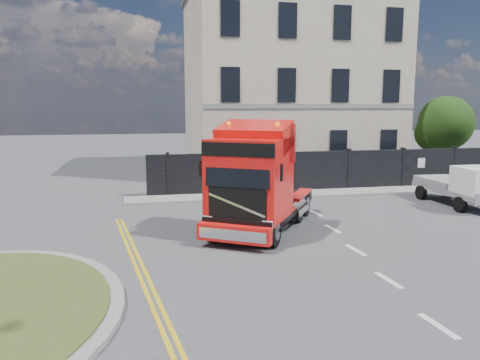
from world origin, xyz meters
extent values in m
plane|color=#424244|center=(0.00, 0.00, 0.00)|extent=(120.00, 120.00, 0.00)
cube|color=black|center=(6.00, 9.00, 1.00)|extent=(18.00, 0.25, 2.00)
cube|color=silver|center=(14.50, 9.00, 1.00)|extent=(2.60, 0.12, 2.00)
cube|color=beige|center=(6.00, 16.50, 5.50)|extent=(12.00, 10.00, 11.00)
cylinder|color=#382619|center=(14.50, 12.00, 1.20)|extent=(0.24, 0.24, 2.40)
sphere|color=black|center=(14.50, 12.00, 3.20)|extent=(3.20, 3.20, 3.20)
sphere|color=black|center=(14.00, 12.40, 2.60)|extent=(2.20, 2.20, 2.20)
cube|color=gray|center=(6.00, 8.10, 0.06)|extent=(20.00, 1.60, 0.12)
cube|color=black|center=(1.03, 2.92, 0.68)|extent=(4.91, 6.03, 0.41)
cube|color=red|center=(0.19, 1.58, 1.95)|extent=(3.18, 3.20, 2.54)
cube|color=red|center=(0.70, 2.39, 3.00)|extent=(2.36, 1.89, 1.27)
cube|color=black|center=(-0.42, 0.59, 2.32)|extent=(1.72, 1.10, 0.95)
cube|color=red|center=(-0.58, 0.34, 0.50)|extent=(2.09, 1.47, 0.50)
cylinder|color=black|center=(-1.02, 1.48, 0.47)|extent=(0.75, 0.96, 0.94)
cylinder|color=gray|center=(-1.02, 1.48, 0.47)|extent=(0.56, 0.62, 0.52)
cylinder|color=black|center=(0.64, 0.44, 0.47)|extent=(0.75, 0.96, 0.94)
cylinder|color=gray|center=(0.64, 0.44, 0.47)|extent=(0.56, 0.62, 0.52)
cylinder|color=black|center=(0.68, 4.21, 0.47)|extent=(0.75, 0.96, 0.94)
cylinder|color=gray|center=(0.68, 4.21, 0.47)|extent=(0.56, 0.62, 0.52)
cylinder|color=black|center=(2.35, 3.18, 0.47)|extent=(0.75, 0.96, 0.94)
cylinder|color=gray|center=(2.35, 3.18, 0.47)|extent=(0.56, 0.62, 0.52)
cylinder|color=black|center=(1.26, 5.14, 0.47)|extent=(0.75, 0.96, 0.94)
cylinder|color=gray|center=(1.26, 5.14, 0.47)|extent=(0.56, 0.62, 0.52)
cylinder|color=black|center=(2.92, 4.10, 0.47)|extent=(0.75, 0.96, 0.94)
cylinder|color=gray|center=(2.92, 4.10, 0.47)|extent=(0.56, 0.62, 0.52)
cube|color=gray|center=(10.11, 4.74, 0.63)|extent=(1.76, 4.32, 0.22)
cube|color=silver|center=(10.11, 3.40, 1.21)|extent=(1.73, 1.64, 1.16)
cylinder|color=black|center=(9.26, 3.40, 0.31)|extent=(0.22, 0.63, 0.63)
cylinder|color=black|center=(9.26, 6.08, 0.31)|extent=(0.22, 0.63, 0.63)
cylinder|color=black|center=(10.96, 6.08, 0.31)|extent=(0.22, 0.63, 0.63)
camera|label=1|loc=(-3.13, -12.72, 4.22)|focal=35.00mm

